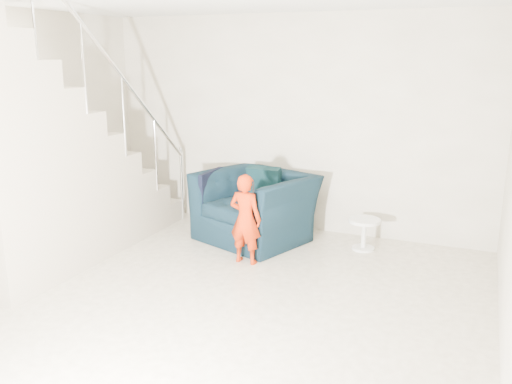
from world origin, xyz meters
TOP-DOWN VIEW (x-y plane):
  - floor at (0.00, 0.00)m, footprint 5.50×5.50m
  - back_wall at (0.00, 2.75)m, footprint 5.00×0.00m
  - armchair at (-0.25, 2.11)m, footprint 1.55×1.46m
  - toddler at (-0.04, 1.36)m, footprint 0.37×0.25m
  - side_table at (1.06, 2.26)m, footprint 0.37×0.37m
  - staircase at (-2.00, 0.55)m, footprint 1.02×3.03m
  - cushion at (-0.24, 2.40)m, footprint 0.43×0.21m
  - throw at (-0.81, 2.04)m, footprint 0.06×0.55m
  - phone at (0.06, 1.34)m, footprint 0.04×0.05m

SIDE VIEW (x-z plane):
  - floor at x=0.00m, z-range 0.00..0.00m
  - side_table at x=1.06m, z-range 0.06..0.43m
  - armchair at x=-0.25m, z-range 0.00..0.82m
  - toddler at x=-0.04m, z-range 0.00..0.99m
  - throw at x=-0.81m, z-range 0.20..0.82m
  - cushion at x=-0.24m, z-range 0.43..0.86m
  - phone at x=0.06m, z-range 0.81..0.91m
  - staircase at x=-2.00m, z-range -0.86..2.76m
  - back_wall at x=0.00m, z-range -1.15..3.85m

